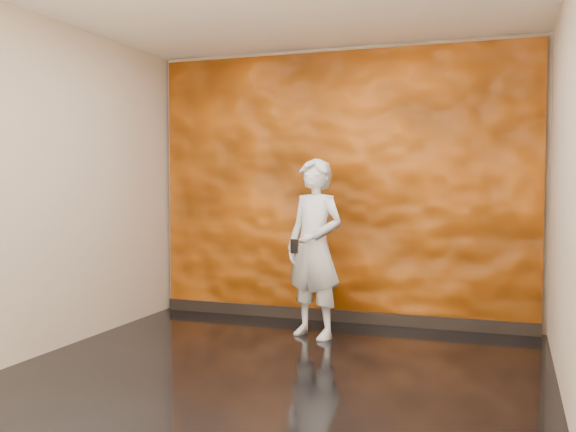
# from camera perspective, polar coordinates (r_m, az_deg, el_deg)

# --- Properties ---
(room) EXTENTS (4.02, 4.02, 2.81)m
(room) POSITION_cam_1_polar(r_m,az_deg,el_deg) (4.71, -1.45, 2.64)
(room) COLOR black
(room) RESTS_ON ground
(feature_wall) EXTENTS (3.90, 0.06, 2.75)m
(feature_wall) POSITION_cam_1_polar(r_m,az_deg,el_deg) (6.58, 4.61, 2.56)
(feature_wall) COLOR #CE5A0C
(feature_wall) RESTS_ON ground
(baseboard) EXTENTS (3.90, 0.04, 0.12)m
(baseboard) POSITION_cam_1_polar(r_m,az_deg,el_deg) (6.68, 4.47, -8.83)
(baseboard) COLOR black
(baseboard) RESTS_ON ground
(man) EXTENTS (0.71, 0.59, 1.65)m
(man) POSITION_cam_1_polar(r_m,az_deg,el_deg) (5.91, 2.38, -2.88)
(man) COLOR #9FA4AD
(man) RESTS_ON ground
(phone) EXTENTS (0.07, 0.02, 0.13)m
(phone) POSITION_cam_1_polar(r_m,az_deg,el_deg) (5.71, 0.56, -2.71)
(phone) COLOR black
(phone) RESTS_ON man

